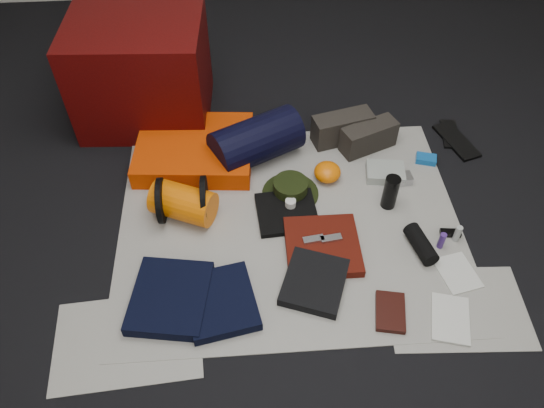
{
  "coord_description": "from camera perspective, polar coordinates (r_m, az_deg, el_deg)",
  "views": [
    {
      "loc": [
        -0.2,
        -1.58,
        1.94
      ],
      "look_at": [
        -0.08,
        0.04,
        0.1
      ],
      "focal_mm": 35.0,
      "sensor_mm": 36.0,
      "label": 1
    }
  ],
  "objects": [
    {
      "name": "floor",
      "position": [
        2.52,
        1.93,
        -2.3
      ],
      "size": [
        4.5,
        4.5,
        0.02
      ],
      "primitive_type": "cube",
      "color": "black",
      "rests_on": "ground"
    },
    {
      "name": "newspaper_mat",
      "position": [
        2.51,
        1.94,
        -2.12
      ],
      "size": [
        1.6,
        1.3,
        0.01
      ],
      "primitive_type": "cube",
      "color": "#B6B4A8",
      "rests_on": "floor"
    },
    {
      "name": "newspaper_sheet_front_left",
      "position": [
        2.25,
        -15.22,
        -13.9
      ],
      "size": [
        0.61,
        0.44,
        0.0
      ],
      "primitive_type": "cube",
      "rotation": [
        0.0,
        0.0,
        0.07
      ],
      "color": "#B6B4A8",
      "rests_on": "floor"
    },
    {
      "name": "newspaper_sheet_front_right",
      "position": [
        2.38,
        19.19,
        -10.49
      ],
      "size": [
        0.6,
        0.43,
        0.0
      ],
      "primitive_type": "cube",
      "rotation": [
        0.0,
        0.0,
        -0.05
      ],
      "color": "#B6B4A8",
      "rests_on": "floor"
    },
    {
      "name": "red_cabinet",
      "position": [
        3.01,
        -13.85,
        13.73
      ],
      "size": [
        0.72,
        0.61,
        0.57
      ],
      "primitive_type": "cube",
      "rotation": [
        0.0,
        0.0,
        -0.06
      ],
      "color": "#440505",
      "rests_on": "floor"
    },
    {
      "name": "sleeping_pad",
      "position": [
        2.81,
        -8.3,
        5.84
      ],
      "size": [
        0.63,
        0.53,
        0.11
      ],
      "primitive_type": "cube",
      "rotation": [
        0.0,
        0.0,
        -0.08
      ],
      "color": "#D83902",
      "rests_on": "newspaper_mat"
    },
    {
      "name": "stuff_sack",
      "position": [
        2.51,
        -9.51,
        0.13
      ],
      "size": [
        0.33,
        0.27,
        0.17
      ],
      "primitive_type": "cylinder",
      "rotation": [
        0.0,
        1.57,
        -0.42
      ],
      "color": "#E56303",
      "rests_on": "newspaper_mat"
    },
    {
      "name": "sack_strap_left",
      "position": [
        2.51,
        -11.84,
        0.35
      ],
      "size": [
        0.02,
        0.22,
        0.22
      ],
      "primitive_type": "cylinder",
      "rotation": [
        0.0,
        1.57,
        0.0
      ],
      "color": "black",
      "rests_on": "newspaper_mat"
    },
    {
      "name": "sack_strap_right",
      "position": [
        2.48,
        -7.29,
        0.6
      ],
      "size": [
        0.03,
        0.22,
        0.22
      ],
      "primitive_type": "cylinder",
      "rotation": [
        0.0,
        1.57,
        0.0
      ],
      "color": "black",
      "rests_on": "newspaper_mat"
    },
    {
      "name": "navy_duffel",
      "position": [
        2.73,
        -1.69,
        6.84
      ],
      "size": [
        0.51,
        0.42,
        0.24
      ],
      "primitive_type": "cylinder",
      "rotation": [
        0.0,
        1.57,
        0.47
      ],
      "color": "black",
      "rests_on": "newspaper_mat"
    },
    {
      "name": "boonie_brim",
      "position": [
        2.63,
        1.98,
        1.17
      ],
      "size": [
        0.33,
        0.33,
        0.01
      ],
      "primitive_type": "cylinder",
      "rotation": [
        0.0,
        0.0,
        -0.17
      ],
      "color": "black",
      "rests_on": "newspaper_mat"
    },
    {
      "name": "boonie_crown",
      "position": [
        2.6,
        2.01,
        1.78
      ],
      "size": [
        0.17,
        0.17,
        0.07
      ],
      "primitive_type": "cylinder",
      "color": "black",
      "rests_on": "boonie_brim"
    },
    {
      "name": "hiking_boot_left",
      "position": [
        2.89,
        7.57,
        8.11
      ],
      "size": [
        0.34,
        0.19,
        0.16
      ],
      "primitive_type": "cube",
      "rotation": [
        0.0,
        0.0,
        0.25
      ],
      "color": "#2C2822",
      "rests_on": "newspaper_mat"
    },
    {
      "name": "hiking_boot_right",
      "position": [
        2.87,
        10.35,
        7.12
      ],
      "size": [
        0.32,
        0.22,
        0.15
      ],
      "primitive_type": "cube",
      "rotation": [
        0.0,
        0.0,
        0.4
      ],
      "color": "#2C2822",
      "rests_on": "newspaper_mat"
    },
    {
      "name": "flip_flop_left",
      "position": [
        3.11,
        18.59,
        7.15
      ],
      "size": [
        0.12,
        0.24,
        0.01
      ],
      "primitive_type": "cube",
      "rotation": [
        0.0,
        0.0,
        -0.17
      ],
      "color": "black",
      "rests_on": "floor"
    },
    {
      "name": "flip_flop_right",
      "position": [
        3.07,
        19.21,
        6.43
      ],
      "size": [
        0.2,
        0.32,
        0.02
      ],
      "primitive_type": "cube",
      "rotation": [
        0.0,
        0.0,
        0.31
      ],
      "color": "black",
      "rests_on": "floor"
    },
    {
      "name": "trousers_navy_a",
      "position": [
        2.28,
        -10.87,
        -9.87
      ],
      "size": [
        0.36,
        0.4,
        0.06
      ],
      "primitive_type": "cube",
      "rotation": [
        0.0,
        0.0,
        -0.16
      ],
      "color": "black",
      "rests_on": "newspaper_mat"
    },
    {
      "name": "trousers_navy_b",
      "position": [
        2.24,
        -5.52,
        -10.43
      ],
      "size": [
        0.33,
        0.36,
        0.05
      ],
      "primitive_type": "cube",
      "rotation": [
        0.0,
        0.0,
        0.19
      ],
      "color": "black",
      "rests_on": "newspaper_mat"
    },
    {
      "name": "trousers_charcoal",
      "position": [
        2.29,
        4.59,
        -8.36
      ],
      "size": [
        0.34,
        0.36,
        0.04
      ],
      "primitive_type": "cube",
      "rotation": [
        0.0,
        0.0,
        -0.36
      ],
      "color": "black",
      "rests_on": "newspaper_mat"
    },
    {
      "name": "black_tshirt",
      "position": [
        2.53,
        1.6,
        -0.91
      ],
      "size": [
        0.3,
        0.28,
        0.03
      ],
      "primitive_type": "cube",
      "rotation": [
        0.0,
        0.0,
        0.07
      ],
      "color": "black",
      "rests_on": "newspaper_mat"
    },
    {
      "name": "red_shirt",
      "position": [
        2.41,
        5.45,
        -4.54
      ],
      "size": [
        0.33,
        0.33,
        0.04
      ],
      "primitive_type": "cube",
      "rotation": [
        0.0,
        0.0,
        -0.01
      ],
      "color": "#4B1008",
      "rests_on": "newspaper_mat"
    },
    {
      "name": "orange_stuff_sack",
      "position": [
        2.69,
        5.98,
        3.43
      ],
      "size": [
        0.15,
        0.15,
        0.09
      ],
      "primitive_type": "ellipsoid",
      "rotation": [
        0.0,
        0.0,
        0.07
      ],
      "color": "#E56303",
      "rests_on": "newspaper_mat"
    },
    {
      "name": "first_aid_pouch",
      "position": [
        2.76,
        12.1,
        3.35
      ],
      "size": [
        0.21,
        0.17,
        0.05
      ],
      "primitive_type": "cube",
      "rotation": [
        0.0,
        0.0,
        -0.14
      ],
      "color": "gray",
      "rests_on": "newspaper_mat"
    },
    {
      "name": "water_bottle",
      "position": [
        2.58,
        12.62,
        1.25
      ],
      "size": [
        0.09,
        0.09,
        0.18
      ],
      "primitive_type": "cylinder",
      "rotation": [
        0.0,
        0.0,
        0.31
      ],
      "color": "black",
      "rests_on": "newspaper_mat"
    },
    {
      "name": "speaker",
      "position": [
        2.47,
        15.72,
        -4.18
      ],
      "size": [
        0.12,
        0.21,
        0.08
      ],
      "primitive_type": "cylinder",
      "rotation": [
        1.57,
        0.0,
        0.24
      ],
      "color": "black",
      "rests_on": "newspaper_mat"
    },
    {
      "name": "compact_camera",
      "position": [
        2.75,
        13.62,
        2.63
      ],
      "size": [
        0.12,
        0.08,
        0.05
      ],
      "primitive_type": "cube",
      "rotation": [
        0.0,
        0.0,
        0.08
      ],
      "color": "#B0B0B5",
      "rests_on": "newspaper_mat"
    },
    {
      "name": "cyan_case",
      "position": [
        2.9,
        16.24,
        4.67
      ],
      "size": [
        0.12,
        0.09,
        0.03
      ],
      "primitive_type": "cube",
      "rotation": [
        0.0,
        0.0,
        -0.29
      ],
      "color": "#1055A0",
      "rests_on": "newspaper_mat"
    },
    {
      "name": "toiletry_purple",
      "position": [
        2.51,
        17.79,
        -3.76
      ],
      "size": [
        0.04,
        0.04,
        0.09
      ],
      "primitive_type": "cylinder",
      "rotation": [
        0.0,
        0.0,
        0.33
      ],
      "color": "#432476",
      "rests_on": "newspaper_mat"
    },
    {
      "name": "toiletry_clear",
      "position": [
        2.55,
        19.32,
        -3.03
      ],
      "size": [
        0.03,
        0.03,
        0.09
      ],
      "primitive_type": "cylinder",
      "rotation": [
        0.0,
        0.0,
        0.14
      ],
      "color": "#A0A4A0",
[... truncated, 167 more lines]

